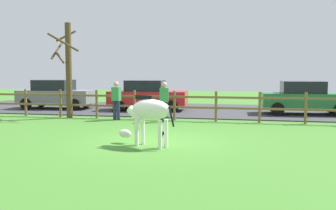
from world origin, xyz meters
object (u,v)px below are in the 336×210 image
object	(u,v)px
visitor_left_of_tree	(116,99)
parked_car_green	(305,97)
visitor_right_of_tree	(164,100)
bare_tree	(68,68)
zebra	(149,113)
parked_car_red	(147,95)
parked_car_grey	(56,94)
crow_on_grass	(163,133)

from	to	relation	value
visitor_left_of_tree	parked_car_green	bearing A→B (deg)	24.32
parked_car_green	visitor_right_of_tree	xyz separation A→B (m)	(-5.90, -3.83, 0.06)
bare_tree	zebra	distance (m)	7.76
zebra	parked_car_green	bearing A→B (deg)	60.20
bare_tree	zebra	xyz separation A→B (m)	(5.24, -5.57, -1.30)
parked_car_red	parked_car_grey	world-z (taller)	same
parked_car_grey	visitor_right_of_tree	bearing A→B (deg)	-29.05
zebra	parked_car_grey	world-z (taller)	parked_car_grey
bare_tree	crow_on_grass	world-z (taller)	bare_tree
parked_car_red	visitor_left_of_tree	xyz separation A→B (m)	(-0.30, -3.81, 0.06)
crow_on_grass	parked_car_red	world-z (taller)	parked_car_red
zebra	parked_car_red	xyz separation A→B (m)	(-2.61, 9.13, -0.08)
bare_tree	visitor_right_of_tree	xyz separation A→B (m)	(4.47, -0.44, -1.32)
bare_tree	parked_car_red	size ratio (longest dim) A/B	1.02
crow_on_grass	visitor_left_of_tree	bearing A→B (deg)	128.01
zebra	visitor_right_of_tree	xyz separation A→B (m)	(-0.77, 5.13, -0.02)
parked_car_red	visitor_left_of_tree	bearing A→B (deg)	-94.45
parked_car_green	visitor_right_of_tree	bearing A→B (deg)	-147.03
crow_on_grass	parked_car_grey	size ratio (longest dim) A/B	0.05
bare_tree	parked_car_green	distance (m)	11.00
visitor_left_of_tree	visitor_right_of_tree	bearing A→B (deg)	-5.22
zebra	visitor_right_of_tree	distance (m)	5.19
crow_on_grass	parked_car_red	bearing A→B (deg)	109.19
bare_tree	parked_car_red	world-z (taller)	bare_tree
bare_tree	zebra	world-z (taller)	bare_tree
crow_on_grass	visitor_right_of_tree	size ratio (longest dim) A/B	0.13
parked_car_grey	parked_car_green	xyz separation A→B (m)	(12.86, -0.04, 0.00)
visitor_right_of_tree	parked_car_green	bearing A→B (deg)	32.97
zebra	parked_car_green	world-z (taller)	parked_car_green
visitor_left_of_tree	crow_on_grass	bearing A→B (deg)	-51.99
bare_tree	zebra	size ratio (longest dim) A/B	2.27
visitor_right_of_tree	zebra	bearing A→B (deg)	-81.44
crow_on_grass	zebra	bearing A→B (deg)	-90.65
parked_car_red	parked_car_green	bearing A→B (deg)	-1.31
zebra	parked_car_red	size ratio (longest dim) A/B	0.45
bare_tree	crow_on_grass	distance (m)	6.92
bare_tree	parked_car_grey	bearing A→B (deg)	126.02
parked_car_red	parked_car_green	xyz separation A→B (m)	(7.74, -0.18, 0.00)
visitor_right_of_tree	crow_on_grass	bearing A→B (deg)	-77.44
crow_on_grass	parked_car_grey	bearing A→B (deg)	136.28
parked_car_red	parked_car_green	world-z (taller)	same
parked_car_grey	visitor_right_of_tree	xyz separation A→B (m)	(6.96, -3.87, 0.06)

